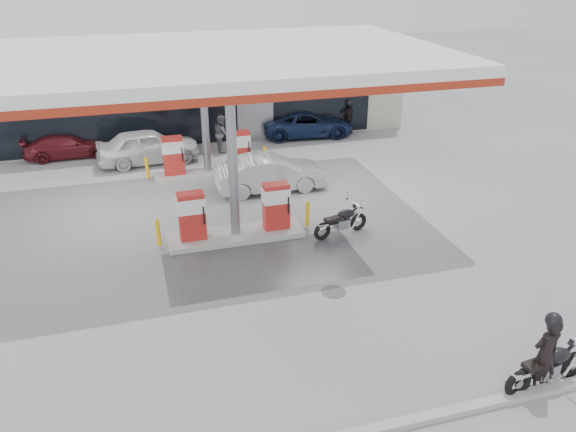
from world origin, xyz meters
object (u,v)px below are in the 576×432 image
object	(u,v)px
hatchback_silver	(270,173)
biker_walking	(349,118)
sedan_white	(148,146)
main_motorcycle	(548,367)
biker_main	(545,354)
attendant	(222,134)
pump_island_near	(235,218)
pump_island_far	(207,159)
parked_motorcycle	(342,222)
parked_car_right	(308,123)
parked_car_left	(67,145)

from	to	relation	value
hatchback_silver	biker_walking	distance (m)	8.47
sedan_white	hatchback_silver	distance (m)	6.38
main_motorcycle	biker_main	distance (m)	0.47
attendant	biker_walking	world-z (taller)	attendant
main_motorcycle	attendant	distance (m)	18.06
main_motorcycle	biker_main	xyz separation A→B (m)	(-0.20, -0.03, 0.42)
main_motorcycle	sedan_white	distance (m)	18.57
pump_island_near	hatchback_silver	world-z (taller)	pump_island_near
pump_island_far	attendant	bearing A→B (deg)	68.20
biker_main	biker_walking	xyz separation A→B (m)	(2.90, 18.62, -0.11)
biker_walking	sedan_white	bearing A→B (deg)	155.44
pump_island_near	pump_island_far	world-z (taller)	same
parked_motorcycle	parked_car_right	size ratio (longest dim) A/B	0.44
parked_motorcycle	biker_main	bearing A→B (deg)	-92.47
biker_main	parked_car_right	size ratio (longest dim) A/B	0.40
parked_motorcycle	hatchback_silver	size ratio (longest dim) A/B	0.48
hatchback_silver	parked_car_right	xyz separation A→B (m)	(3.62, 6.40, -0.07)
hatchback_silver	parked_car_left	world-z (taller)	hatchback_silver
biker_main	hatchback_silver	xyz separation A→B (m)	(-2.87, 12.42, -0.22)
biker_main	parked_car_right	world-z (taller)	biker_main
pump_island_near	attendant	size ratio (longest dim) A/B	2.97
parked_car_left	hatchback_silver	bearing A→B (deg)	-131.71
attendant	parked_car_left	size ratio (longest dim) A/B	0.45
sedan_white	pump_island_far	bearing A→B (deg)	-139.20
pump_island_near	main_motorcycle	distance (m)	10.21
attendant	parked_car_left	xyz separation A→B (m)	(-6.96, 1.20, -0.31)
parked_motorcycle	parked_car_left	world-z (taller)	parked_car_left
pump_island_far	sedan_white	size ratio (longest dim) A/B	1.15
pump_island_far	hatchback_silver	bearing A→B (deg)	-48.53
pump_island_far	parked_car_left	bearing A→B (deg)	145.59
biker_main	biker_walking	bearing A→B (deg)	-103.82
sedan_white	parked_car_left	bearing A→B (deg)	57.45
parked_car_right	biker_walking	distance (m)	2.16
pump_island_near	main_motorcycle	world-z (taller)	pump_island_near
main_motorcycle	biker_main	size ratio (longest dim) A/B	1.20
pump_island_near	hatchback_silver	bearing A→B (deg)	59.50
parked_car_left	biker_walking	world-z (taller)	biker_walking
pump_island_far	parked_motorcycle	world-z (taller)	pump_island_far
biker_walking	hatchback_silver	bearing A→B (deg)	-166.40
main_motorcycle	parked_car_left	distance (m)	21.79
parked_car_left	parked_car_right	world-z (taller)	parked_car_right
main_motorcycle	attendant	world-z (taller)	attendant
attendant	parked_car_right	world-z (taller)	attendant
pump_island_far	main_motorcycle	world-z (taller)	pump_island_far
biker_walking	main_motorcycle	bearing A→B (deg)	-131.75
biker_main	parked_motorcycle	xyz separation A→B (m)	(-1.53, 8.03, -0.45)
parked_motorcycle	sedan_white	world-z (taller)	sedan_white
pump_island_near	main_motorcycle	xyz separation A→B (m)	(5.18, -8.79, -0.20)
pump_island_far	attendant	world-z (taller)	pump_island_far
main_motorcycle	biker_main	bearing A→B (deg)	-178.77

